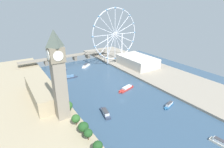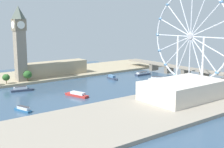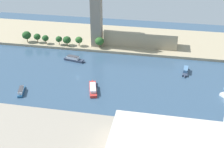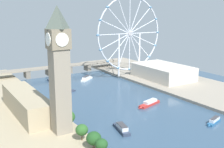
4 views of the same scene
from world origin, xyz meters
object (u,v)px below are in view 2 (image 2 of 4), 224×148
object	(u,v)px
tour_boat_4	(23,109)
tour_boat_1	(143,74)
parliament_block	(55,68)
tour_boat_3	(77,94)
river_bridge	(177,68)
riverside_hall	(183,90)
ferris_wheel	(191,37)
tour_boat_5	(112,78)
tour_boat_6	(158,79)
clock_tower	(20,42)
tour_boat_2	(22,89)

from	to	relation	value
tour_boat_4	tour_boat_1	bearing A→B (deg)	-89.32
parliament_block	tour_boat_3	distance (m)	115.44
river_bridge	riverside_hall	bearing A→B (deg)	-47.31
ferris_wheel	tour_boat_5	world-z (taller)	ferris_wheel
parliament_block	tour_boat_6	xyz separation A→B (m)	(104.98, 92.42, -9.92)
clock_tower	tour_boat_6	xyz separation A→B (m)	(93.73, 144.61, -48.52)
ferris_wheel	tour_boat_4	distance (m)	188.12
clock_tower	tour_boat_5	world-z (taller)	clock_tower
tour_boat_6	tour_boat_2	bearing A→B (deg)	-146.19
ferris_wheel	tour_boat_2	xyz separation A→B (m)	(-110.93, -147.67, -56.96)
tour_boat_1	river_bridge	bearing A→B (deg)	-29.28
tour_boat_1	tour_boat_6	distance (m)	44.35
tour_boat_1	tour_boat_2	bearing A→B (deg)	178.30
ferris_wheel	tour_boat_6	size ratio (longest dim) A/B	4.28
tour_boat_6	tour_boat_4	bearing A→B (deg)	-121.87
tour_boat_5	ferris_wheel	bearing A→B (deg)	19.30
tour_boat_3	tour_boat_4	size ratio (longest dim) A/B	1.47
ferris_wheel	tour_boat_6	bearing A→B (deg)	167.18
tour_boat_2	tour_boat_5	bearing A→B (deg)	9.66
parliament_block	tour_boat_1	distance (m)	122.96
riverside_hall	river_bridge	xyz separation A→B (m)	(-101.71, 110.26, -2.89)
ferris_wheel	riverside_hall	world-z (taller)	ferris_wheel
tour_boat_2	tour_boat_4	size ratio (longest dim) A/B	1.25
tour_boat_2	tour_boat_3	distance (m)	67.48
river_bridge	tour_boat_1	size ratio (longest dim) A/B	6.84
river_bridge	tour_boat_3	world-z (taller)	river_bridge
riverside_hall	tour_boat_5	distance (m)	132.30
riverside_hall	tour_boat_1	world-z (taller)	riverside_hall
river_bridge	tour_boat_4	size ratio (longest dim) A/B	9.06
tour_boat_1	ferris_wheel	bearing A→B (deg)	-103.25
tour_boat_2	tour_boat_6	distance (m)	169.23
ferris_wheel	tour_boat_4	xyz separation A→B (m)	(-37.61, -175.21, -57.26)
riverside_hall	tour_boat_5	size ratio (longest dim) A/B	3.37
parliament_block	river_bridge	world-z (taller)	parliament_block
ferris_wheel	tour_boat_1	size ratio (longest dim) A/B	3.76
clock_tower	tour_boat_3	distance (m)	112.17
riverside_hall	tour_boat_3	size ratio (longest dim) A/B	2.43
river_bridge	tour_boat_5	size ratio (longest dim) A/B	8.53
tour_boat_2	tour_boat_6	xyz separation A→B (m)	(51.58, 161.18, 0.03)
ferris_wheel	tour_boat_5	distance (m)	122.77
tour_boat_2	clock_tower	bearing A→B (deg)	80.70
riverside_hall	tour_boat_2	size ratio (longest dim) A/B	2.86
tour_boat_3	clock_tower	bearing A→B (deg)	-5.21
riverside_hall	tour_boat_6	bearing A→B (deg)	147.47
clock_tower	tour_boat_4	xyz separation A→B (m)	(115.47, -44.10, -48.85)
tour_boat_2	tour_boat_5	world-z (taller)	tour_boat_2
tour_boat_1	tour_boat_4	size ratio (longest dim) A/B	1.33
parliament_block	tour_boat_5	size ratio (longest dim) A/B	3.84
river_bridge	tour_boat_6	bearing A→B (deg)	-73.27
tour_boat_1	tour_boat_3	size ratio (longest dim) A/B	0.90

